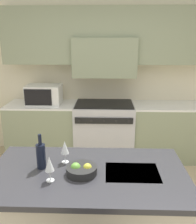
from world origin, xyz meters
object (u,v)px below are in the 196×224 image
Objects in this scene: microwave at (44,94)px; wine_glass_near at (49,165)px; wine_bottle at (41,155)px; fruit_bowl at (81,170)px; wine_glass_far at (65,148)px; range_stove at (104,131)px.

microwave is 2.28m from wine_glass_near.
wine_glass_near is (0.12, -0.20, 0.02)m from wine_bottle.
fruit_bowl is at bearing 25.45° from wine_glass_near.
wine_glass_near is (0.57, -2.21, -0.03)m from microwave.
wine_glass_far is 0.81× the size of fruit_bowl.
fruit_bowl is (0.16, -0.19, -0.10)m from wine_glass_far.
wine_glass_near is at bearing -154.55° from fruit_bowl.
range_stove is 1.76× the size of microwave.
wine_glass_near is (-0.40, -2.19, 0.57)m from range_stove.
wine_glass_near is 0.28m from fruit_bowl.
range_stove is 3.76× the size of fruit_bowl.
range_stove is 2.29m from wine_glass_near.
range_stove is 4.62× the size of wine_glass_near.
wine_glass_far is at bearing -99.78° from range_stove.
range_stove is 1.14m from microwave.
microwave is at bearing 178.90° from range_stove.
wine_bottle is 0.37m from fruit_bowl.
range_stove is 3.11× the size of wine_bottle.
wine_bottle is at bearing -77.17° from microwave.
wine_glass_near is 0.30m from wine_glass_far.
fruit_bowl is (0.80, -2.10, -0.14)m from microwave.
range_stove is at bearing 79.76° from wine_glass_near.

